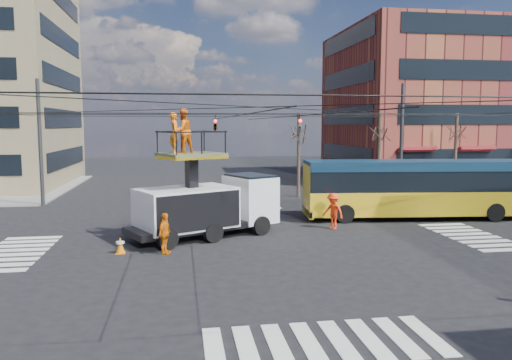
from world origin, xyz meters
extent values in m
plane|color=black|center=(0.00, 0.00, 0.00)|extent=(120.00, 120.00, 0.00)
cube|color=slate|center=(21.00, 21.00, 0.06)|extent=(18.00, 18.00, 0.12)
cube|color=black|center=(-13.00, 24.00, 2.33)|extent=(0.12, 13.60, 1.50)
cube|color=black|center=(-13.00, 24.00, 5.67)|extent=(0.12, 13.60, 1.50)
cube|color=black|center=(-13.00, 24.00, 9.00)|extent=(0.12, 13.60, 1.50)
cube|color=black|center=(-13.00, 24.00, 12.33)|extent=(0.12, 13.60, 1.50)
cube|color=maroon|center=(22.00, 24.00, 7.00)|extent=(20.00, 16.00, 14.00)
cube|color=black|center=(22.00, 16.00, 2.45)|extent=(17.00, 0.12, 1.58)
cube|color=black|center=(12.00, 24.00, 2.45)|extent=(0.12, 13.60, 1.58)
cube|color=black|center=(22.00, 16.00, 5.95)|extent=(17.00, 0.12, 1.57)
cube|color=black|center=(12.00, 24.00, 5.95)|extent=(0.12, 13.60, 1.57)
cube|color=black|center=(22.00, 16.00, 9.45)|extent=(17.00, 0.12, 1.57)
cube|color=black|center=(12.00, 24.00, 9.45)|extent=(0.12, 13.60, 1.57)
cube|color=black|center=(22.00, 16.00, 12.95)|extent=(17.00, 0.12, 1.57)
cube|color=black|center=(12.00, 24.00, 12.95)|extent=(0.12, 13.60, 1.57)
cylinder|color=#2D2D30|center=(12.00, 12.00, 4.00)|extent=(0.24, 0.24, 8.00)
cylinder|color=#2D2D30|center=(-12.00, 12.00, 4.00)|extent=(0.24, 0.24, 8.00)
cylinder|color=black|center=(0.00, 12.00, 5.70)|extent=(24.00, 0.03, 0.03)
cylinder|color=black|center=(0.00, -12.00, 5.70)|extent=(24.00, 0.03, 0.03)
cylinder|color=black|center=(0.00, 0.00, 5.90)|extent=(24.02, 24.02, 0.03)
cylinder|color=black|center=(0.00, 0.00, 5.90)|extent=(24.02, 24.02, 0.03)
cylinder|color=black|center=(0.00, -1.20, 5.60)|extent=(24.00, 0.03, 0.03)
cylinder|color=black|center=(0.00, 1.20, 5.60)|extent=(24.00, 0.03, 0.03)
cylinder|color=black|center=(-1.20, 0.00, 5.50)|extent=(0.03, 24.00, 0.03)
cylinder|color=black|center=(1.20, 0.00, 5.50)|extent=(0.03, 24.00, 0.03)
imported|color=black|center=(2.50, 3.00, 5.10)|extent=(0.16, 0.20, 1.00)
imported|color=black|center=(-1.50, 5.00, 5.35)|extent=(0.26, 1.24, 0.50)
cylinder|color=#382B21|center=(5.00, 13.50, 3.00)|extent=(0.24, 0.24, 6.00)
cylinder|color=#382B21|center=(11.00, 13.50, 3.00)|extent=(0.24, 0.24, 6.00)
cylinder|color=#382B21|center=(17.00, 13.50, 3.00)|extent=(0.24, 0.24, 6.00)
cube|color=black|center=(-2.29, 1.70, 0.55)|extent=(7.24, 5.12, 0.30)
cube|color=white|center=(0.03, 2.87, 1.55)|extent=(2.69, 2.95, 2.20)
cube|color=black|center=(0.03, 2.87, 2.35)|extent=(2.47, 2.77, 0.80)
cube|color=white|center=(-3.10, 1.29, 1.45)|extent=(4.88, 4.13, 1.80)
cylinder|color=black|center=(0.37, 1.75, 0.45)|extent=(0.96, 0.72, 0.90)
cylinder|color=black|center=(-0.67, 3.81, 0.45)|extent=(0.96, 0.72, 0.90)
cylinder|color=black|center=(-1.95, 0.58, 0.45)|extent=(0.96, 0.72, 0.90)
cylinder|color=black|center=(-2.99, 2.63, 0.45)|extent=(0.96, 0.72, 0.90)
cylinder|color=black|center=(-3.91, -0.41, 0.45)|extent=(0.96, 0.72, 0.90)
cylinder|color=black|center=(-4.95, 1.64, 0.45)|extent=(0.96, 0.72, 0.90)
cube|color=black|center=(-2.83, 1.42, 2.62)|extent=(0.60, 0.60, 2.44)
cube|color=#475131|center=(-2.83, 1.42, 3.84)|extent=(3.27, 3.05, 0.12)
cube|color=yellow|center=(-2.83, 1.42, 3.72)|extent=(3.27, 3.05, 0.12)
imported|color=orange|center=(-3.54, 0.80, 4.80)|extent=(0.44, 0.66, 1.78)
imported|color=orange|center=(-3.18, 1.48, 4.88)|extent=(1.20, 1.13, 1.96)
cube|color=gold|center=(9.67, 4.60, 0.95)|extent=(12.68, 3.82, 1.30)
cube|color=black|center=(9.67, 4.60, 2.15)|extent=(12.67, 3.77, 1.10)
cube|color=#0D273D|center=(9.67, 4.60, 2.95)|extent=(12.68, 3.82, 0.50)
cube|color=gold|center=(3.56, 5.20, 1.60)|extent=(0.49, 2.48, 2.80)
cube|color=black|center=(3.51, 5.21, 0.45)|extent=(0.41, 2.60, 0.30)
cube|color=gold|center=(3.66, 5.19, 2.85)|extent=(0.26, 1.60, 0.35)
cylinder|color=black|center=(5.21, 3.85, 0.50)|extent=(1.02, 0.40, 1.00)
cylinder|color=black|center=(5.44, 6.20, 0.50)|extent=(1.02, 0.40, 1.00)
cylinder|color=black|center=(13.28, 3.05, 0.50)|extent=(1.02, 0.40, 1.00)
cylinder|color=black|center=(13.51, 5.40, 0.50)|extent=(1.02, 0.40, 1.00)
cone|color=orange|center=(-5.77, -0.77, 0.35)|extent=(0.36, 0.36, 0.69)
imported|color=orange|center=(-3.99, -1.15, 0.84)|extent=(0.75, 1.06, 1.67)
imported|color=#FF3810|center=(4.15, 2.58, 0.89)|extent=(1.22, 1.32, 1.79)
camera|label=1|loc=(-3.32, -21.01, 5.16)|focal=35.00mm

